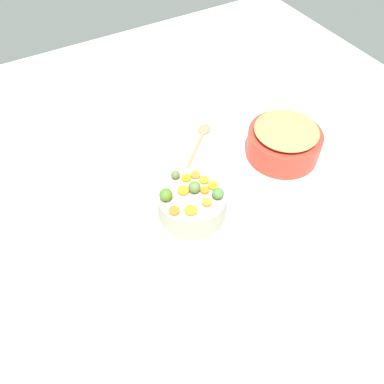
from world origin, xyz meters
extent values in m
cube|color=silver|center=(0.00, 0.00, 0.01)|extent=(2.40, 2.40, 0.02)
cylinder|color=#BAAD96|center=(-0.03, -0.02, 0.07)|extent=(0.22, 0.22, 0.10)
cylinder|color=red|center=(0.40, 0.05, 0.07)|extent=(0.27, 0.27, 0.10)
ellipsoid|color=tan|center=(0.40, 0.05, 0.14)|extent=(0.23, 0.23, 0.03)
cylinder|color=orange|center=(-0.01, -0.08, 0.12)|extent=(0.04, 0.04, 0.01)
cylinder|color=orange|center=(0.01, -0.03, 0.12)|extent=(0.03, 0.03, 0.01)
cylinder|color=orange|center=(-0.07, -0.08, 0.12)|extent=(0.04, 0.04, 0.01)
cylinder|color=orange|center=(0.03, 0.01, 0.12)|extent=(0.04, 0.04, 0.01)
cylinder|color=orange|center=(-0.02, 0.04, 0.12)|extent=(0.04, 0.04, 0.01)
cylinder|color=orange|center=(0.04, -0.03, 0.12)|extent=(0.05, 0.05, 0.01)
cylinder|color=orange|center=(0.02, 0.04, 0.12)|extent=(0.05, 0.05, 0.01)
cylinder|color=orange|center=(-0.05, 0.00, 0.12)|extent=(0.05, 0.05, 0.01)
cylinder|color=orange|center=(-0.11, -0.06, 0.12)|extent=(0.04, 0.04, 0.01)
sphere|color=#508241|center=(0.03, -0.07, 0.13)|extent=(0.04, 0.04, 0.04)
sphere|color=#5E7C3D|center=(-0.02, -0.02, 0.13)|extent=(0.04, 0.04, 0.04)
sphere|color=#517924|center=(-0.11, 0.00, 0.14)|extent=(0.04, 0.04, 0.04)
sphere|color=#5F713C|center=(-0.04, 0.06, 0.13)|extent=(0.03, 0.03, 0.03)
cube|color=tan|center=(0.10, 0.21, 0.02)|extent=(0.21, 0.20, 0.01)
ellipsoid|color=tan|center=(0.22, 0.31, 0.03)|extent=(0.08, 0.08, 0.01)
cube|color=beige|center=(-0.36, -0.37, 0.02)|extent=(0.18, 0.18, 0.01)
camera|label=1|loc=(-0.43, -0.72, 1.07)|focal=37.22mm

